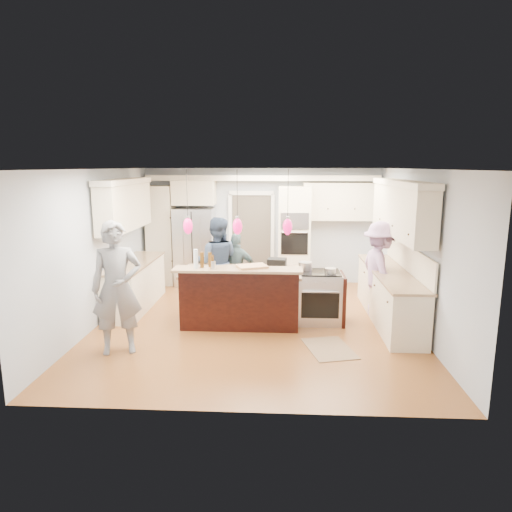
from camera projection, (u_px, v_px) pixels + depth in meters
The scene contains 23 objects.
ground_plane at pixel (255, 323), 8.12m from camera, with size 6.00×6.00×0.00m, color #A4622D.
room_shell at pixel (255, 222), 7.76m from camera, with size 5.54×6.04×2.72m.
refrigerator at pixel (195, 247), 10.61m from camera, with size 0.90×0.70×1.80m, color #B7B7BC.
oven_column at pixel (294, 237), 10.47m from camera, with size 0.72×0.69×2.30m.
back_upper_cabinets at pixel (230, 213), 10.54m from camera, with size 5.30×0.61×2.54m.
right_counter_run at pixel (393, 263), 8.08m from camera, with size 0.64×3.10×2.51m.
left_cabinets at pixel (131, 255), 8.83m from camera, with size 0.64×2.30×2.51m.
kitchen_island at pixel (241, 295), 8.11m from camera, with size 2.10×1.46×1.12m.
island_range at pixel (320, 297), 8.11m from camera, with size 0.82×0.71×0.92m.
pendant_lights at pixel (237, 226), 7.28m from camera, with size 1.75×0.15×1.03m.
person_bar_end at pixel (117, 288), 6.68m from camera, with size 0.72×0.47×1.98m, color gray.
person_far_left at pixel (217, 263), 8.85m from camera, with size 0.87×0.68×1.79m, color #293850.
person_far_right at pixel (237, 270), 9.00m from camera, with size 0.86×0.36×1.46m, color #445C60.
person_range_side at pixel (380, 270), 8.28m from camera, with size 1.15×0.66×1.78m, color #B38BBB.
floor_rug at pixel (329, 349), 6.97m from camera, with size 0.63×0.93×0.01m, color #88694A.
water_bottle at pixel (196, 259), 7.36m from camera, with size 0.07×0.07×0.31m, color silver.
beer_bottle_a at pixel (210, 259), 7.48m from camera, with size 0.06×0.06×0.24m, color #4C2F0D.
beer_bottle_b at pixel (212, 262), 7.31m from camera, with size 0.06×0.06×0.23m, color #4C2F0D.
beer_bottle_c at pixel (202, 260), 7.42m from camera, with size 0.06×0.06×0.26m, color #4C2F0D.
drink_can at pixel (213, 265), 7.31m from camera, with size 0.07×0.07×0.13m, color #B7B7BC.
cutting_board at pixel (252, 266), 7.44m from camera, with size 0.47×0.33×0.04m, color tan.
pot_large at pixel (305, 266), 8.17m from camera, with size 0.24×0.24×0.14m, color #B7B7BC.
pot_small at pixel (330, 271), 7.89m from camera, with size 0.19×0.19×0.10m, color #B7B7BC.
Camera 1 is at (0.44, -7.72, 2.75)m, focal length 32.00 mm.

